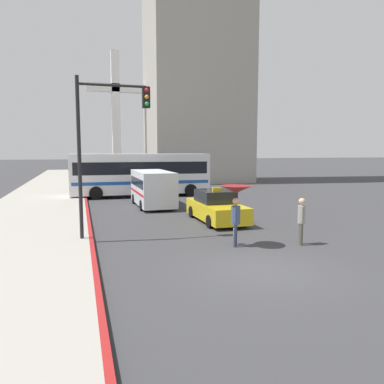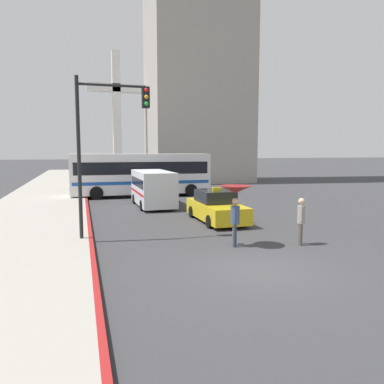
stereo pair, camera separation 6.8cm
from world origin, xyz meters
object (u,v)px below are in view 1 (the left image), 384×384
Objects in this scene: city_bus at (141,173)px; monument_cross at (116,108)px; pedestrian_man at (301,217)px; pedestrian_with_umbrella at (236,197)px; traffic_light at (106,131)px; ambulance_van at (153,187)px; taxi at (216,207)px.

city_bus is 0.72× the size of monument_cross.
pedestrian_man is at bearing -83.26° from monument_cross.
city_bus is 16.25m from pedestrian_with_umbrella.
pedestrian_man is 8.04m from traffic_light.
traffic_light reaches higher than ambulance_van.
city_bus is 4.66× the size of pedestrian_with_umbrella.
traffic_light is (-6.86, 2.69, 3.22)m from pedestrian_man.
city_bus is at bearing -91.43° from ambulance_van.
pedestrian_with_umbrella is 0.36× the size of traffic_light.
ambulance_van is at bearing -89.31° from monument_cross.
ambulance_van is at bearing -134.80° from pedestrian_man.
monument_cross is (-0.36, 14.96, 6.46)m from city_bus.
city_bus reaches higher than ambulance_van.
monument_cross is (-2.34, 26.33, 7.57)m from taxi.
traffic_light is (-4.41, 2.21, 2.41)m from pedestrian_with_umbrella.
ambulance_van is 11.75m from pedestrian_man.
city_bus is at bearing -140.65° from pedestrian_man.
ambulance_van reaches higher than pedestrian_man.
ambulance_van is 10.81m from pedestrian_with_umbrella.
taxi is 0.44× the size of city_bus.
traffic_light reaches higher than city_bus.
city_bus reaches higher than pedestrian_man.
monument_cross is at bearing -84.92° from taxi.
city_bus is at bearing -88.63° from monument_cross.
city_bus is 14.64m from traffic_light.
city_bus is 17.06m from pedestrian_man.
pedestrian_with_umbrella is 1.28× the size of pedestrian_man.
traffic_light is (-3.36, -8.53, 3.02)m from ambulance_van.
monument_cross is at bearing 83.86° from traffic_light.
ambulance_van is 5.52m from city_bus.
monument_cross is (-0.25, 20.44, 7.03)m from ambulance_van.
pedestrian_man reaches higher than taxi.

